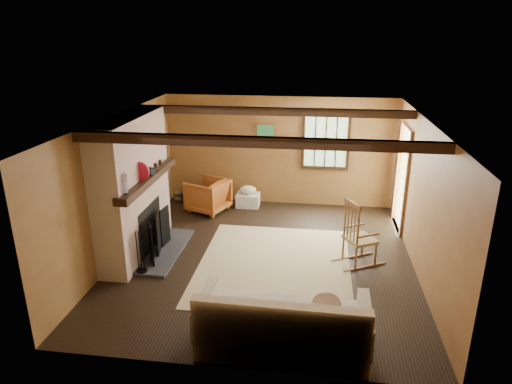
% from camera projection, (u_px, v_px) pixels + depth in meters
% --- Properties ---
extents(ground, '(5.50, 5.50, 0.00)m').
position_uv_depth(ground, '(264.00, 258.00, 7.85)').
color(ground, black).
rests_on(ground, ground).
extents(room_envelope, '(5.02, 5.52, 2.44)m').
position_uv_depth(room_envelope, '(280.00, 163.00, 7.52)').
color(room_envelope, olive).
rests_on(room_envelope, ground).
extents(fireplace, '(1.02, 2.30, 2.40)m').
position_uv_depth(fireplace, '(135.00, 192.00, 7.77)').
color(fireplace, brown).
rests_on(fireplace, ground).
extents(rug, '(2.50, 3.00, 0.01)m').
position_uv_depth(rug, '(274.00, 264.00, 7.64)').
color(rug, tan).
rests_on(rug, ground).
extents(rocking_chair, '(0.92, 0.77, 1.13)m').
position_uv_depth(rocking_chair, '(358.00, 237.00, 7.54)').
color(rocking_chair, tan).
rests_on(rocking_chair, ground).
extents(sofa, '(2.10, 0.96, 0.84)m').
position_uv_depth(sofa, '(283.00, 328.00, 5.53)').
color(sofa, beige).
rests_on(sofa, ground).
extents(firewood_pile, '(0.67, 0.12, 0.24)m').
position_uv_depth(firewood_pile, '(189.00, 197.00, 10.40)').
color(firewood_pile, brown).
rests_on(firewood_pile, ground).
extents(laundry_basket, '(0.50, 0.38, 0.30)m').
position_uv_depth(laundry_basket, '(248.00, 200.00, 10.13)').
color(laundry_basket, white).
rests_on(laundry_basket, ground).
extents(basket_pillow, '(0.43, 0.38, 0.18)m').
position_uv_depth(basket_pillow, '(248.00, 190.00, 10.05)').
color(basket_pillow, beige).
rests_on(basket_pillow, laundry_basket).
extents(armchair, '(1.01, 1.00, 0.71)m').
position_uv_depth(armchair, '(208.00, 195.00, 9.80)').
color(armchair, '#BF6026').
rests_on(armchair, ground).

